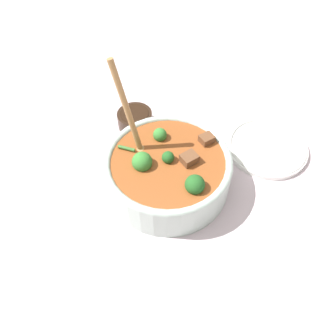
{
  "coord_description": "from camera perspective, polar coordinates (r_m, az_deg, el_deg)",
  "views": [
    {
      "loc": [
        0.42,
        0.09,
        0.6
      ],
      "look_at": [
        0.0,
        0.0,
        0.06
      ],
      "focal_mm": 35.0,
      "sensor_mm": 36.0,
      "label": 1
    }
  ],
  "objects": [
    {
      "name": "condiment_bowl",
      "position": [
        0.85,
        -5.78,
        8.5
      ],
      "size": [
        0.09,
        0.09,
        0.04
      ],
      "color": "black",
      "rests_on": "ground_plane"
    },
    {
      "name": "stew_bowl",
      "position": [
        0.7,
        -0.02,
        -0.24
      ],
      "size": [
        0.27,
        0.27,
        0.28
      ],
      "color": "#B2C6BC",
      "rests_on": "ground_plane"
    },
    {
      "name": "empty_plate",
      "position": [
        0.83,
        16.82,
        3.62
      ],
      "size": [
        0.2,
        0.2,
        0.02
      ],
      "color": "white",
      "rests_on": "ground_plane"
    },
    {
      "name": "ground_plane",
      "position": [
        0.74,
        0.0,
        -2.73
      ],
      "size": [
        4.0,
        4.0,
        0.0
      ],
      "primitive_type": "plane",
      "color": "silver"
    }
  ]
}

